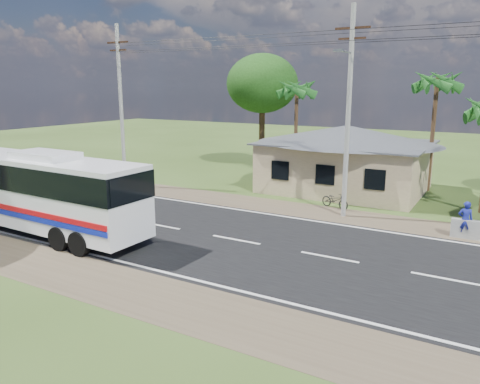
{
  "coord_description": "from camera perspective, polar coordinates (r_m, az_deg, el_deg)",
  "views": [
    {
      "loc": [
        10.43,
        -17.73,
        6.97
      ],
      "look_at": [
        -0.37,
        1.0,
        2.05
      ],
      "focal_mm": 35.0,
      "sensor_mm": 36.0,
      "label": 1
    }
  ],
  "objects": [
    {
      "name": "utility_poles",
      "position": [
        25.46,
        12.36,
        9.83
      ],
      "size": [
        32.8,
        2.22,
        11.0
      ],
      "color": "#9E9E99",
      "rests_on": "ground"
    },
    {
      "name": "palm_mid",
      "position": [
        33.53,
        22.9,
        12.17
      ],
      "size": [
        2.8,
        2.8,
        8.2
      ],
      "color": "#47301E",
      "rests_on": "ground"
    },
    {
      "name": "road",
      "position": [
        21.72,
        -0.48,
        -5.87
      ],
      "size": [
        120.0,
        16.0,
        0.03
      ],
      "color": "black",
      "rests_on": "ground"
    },
    {
      "name": "ground",
      "position": [
        21.72,
        -0.48,
        -5.89
      ],
      "size": [
        120.0,
        120.0,
        0.0
      ],
      "primitive_type": "plane",
      "color": "#2E4117",
      "rests_on": "ground"
    },
    {
      "name": "motorcycle",
      "position": [
        27.69,
        11.52,
        -0.97
      ],
      "size": [
        1.96,
        1.23,
        0.97
      ],
      "primitive_type": "imported",
      "rotation": [
        0.0,
        0.0,
        1.23
      ],
      "color": "black",
      "rests_on": "ground"
    },
    {
      "name": "tree_behind_house",
      "position": [
        40.2,
        2.74,
        13.03
      ],
      "size": [
        6.0,
        6.0,
        9.61
      ],
      "color": "#47301E",
      "rests_on": "ground"
    },
    {
      "name": "palm_far",
      "position": [
        36.69,
        6.95,
        12.28
      ],
      "size": [
        2.8,
        2.8,
        7.7
      ],
      "color": "#47301E",
      "rests_on": "ground"
    },
    {
      "name": "person",
      "position": [
        24.13,
        25.77,
        -3.08
      ],
      "size": [
        0.72,
        0.55,
        1.78
      ],
      "primitive_type": "imported",
      "rotation": [
        0.0,
        0.0,
        3.36
      ],
      "color": "navy",
      "rests_on": "ground"
    },
    {
      "name": "coach_bus",
      "position": [
        24.5,
        -23.84,
        0.71
      ],
      "size": [
        12.96,
        3.04,
        4.01
      ],
      "rotation": [
        0.0,
        0.0,
        -0.02
      ],
      "color": "white",
      "rests_on": "ground"
    },
    {
      "name": "house",
      "position": [
        32.43,
        12.82,
        4.85
      ],
      "size": [
        12.4,
        10.0,
        5.0
      ],
      "color": "#C9AF86",
      "rests_on": "ground"
    }
  ]
}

